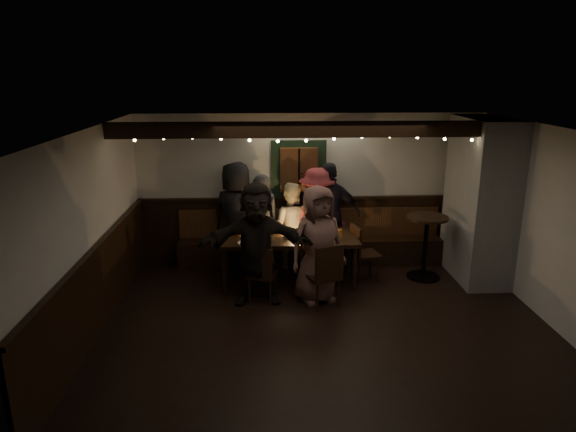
{
  "coord_description": "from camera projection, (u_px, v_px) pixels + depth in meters",
  "views": [
    {
      "loc": [
        -0.81,
        -6.28,
        3.3
      ],
      "look_at": [
        -0.43,
        1.6,
        1.05
      ],
      "focal_mm": 32.0,
      "sensor_mm": 36.0,
      "label": 1
    }
  ],
  "objects": [
    {
      "name": "dining_table",
      "position": [
        288.0,
        240.0,
        8.11
      ],
      "size": [
        2.16,
        0.93,
        0.94
      ],
      "color": "black",
      "rests_on": "ground"
    },
    {
      "name": "person_b",
      "position": [
        262.0,
        221.0,
        8.73
      ],
      "size": [
        0.62,
        0.43,
        1.65
      ],
      "primitive_type": "imported",
      "rotation": [
        0.0,
        0.0,
        3.09
      ],
      "color": "#393A3C",
      "rests_on": "ground"
    },
    {
      "name": "person_e",
      "position": [
        330.0,
        215.0,
        8.81
      ],
      "size": [
        1.08,
        0.48,
        1.81
      ],
      "primitive_type": "imported",
      "rotation": [
        0.0,
        0.0,
        3.18
      ],
      "color": "black",
      "rests_on": "ground"
    },
    {
      "name": "chair_near_left",
      "position": [
        261.0,
        271.0,
        7.45
      ],
      "size": [
        0.47,
        0.47,
        0.86
      ],
      "color": "black",
      "rests_on": "ground"
    },
    {
      "name": "room",
      "position": [
        383.0,
        216.0,
        8.1
      ],
      "size": [
        6.02,
        5.01,
        2.62
      ],
      "color": "black",
      "rests_on": "ground"
    },
    {
      "name": "chair_near_right",
      "position": [
        326.0,
        272.0,
        7.27
      ],
      "size": [
        0.57,
        0.57,
        0.96
      ],
      "color": "black",
      "rests_on": "ground"
    },
    {
      "name": "person_g",
      "position": [
        317.0,
        244.0,
        7.41
      ],
      "size": [
        0.99,
        0.82,
        1.74
      ],
      "primitive_type": "imported",
      "rotation": [
        0.0,
        0.0,
        0.35
      ],
      "color": "brown",
      "rests_on": "ground"
    },
    {
      "name": "high_top",
      "position": [
        426.0,
        239.0,
        8.3
      ],
      "size": [
        0.66,
        0.66,
        1.05
      ],
      "color": "black",
      "rests_on": "ground"
    },
    {
      "name": "person_f",
      "position": [
        257.0,
        244.0,
        7.36
      ],
      "size": [
        1.68,
        0.57,
        1.8
      ],
      "primitive_type": "imported",
      "rotation": [
        0.0,
        0.0,
        0.02
      ],
      "color": "black",
      "rests_on": "ground"
    },
    {
      "name": "person_a",
      "position": [
        237.0,
        216.0,
        8.7
      ],
      "size": [
        1.06,
        0.91,
        1.84
      ],
      "primitive_type": "imported",
      "rotation": [
        0.0,
        0.0,
        2.71
      ],
      "color": "black",
      "rests_on": "ground"
    },
    {
      "name": "person_c",
      "position": [
        290.0,
        225.0,
        8.77
      ],
      "size": [
        0.83,
        0.71,
        1.49
      ],
      "primitive_type": "imported",
      "rotation": [
        0.0,
        0.0,
        2.92
      ],
      "color": "beige",
      "rests_on": "ground"
    },
    {
      "name": "chair_end",
      "position": [
        361.0,
        249.0,
        8.28
      ],
      "size": [
        0.49,
        0.49,
        0.91
      ],
      "color": "black",
      "rests_on": "ground"
    },
    {
      "name": "person_d",
      "position": [
        317.0,
        218.0,
        8.78
      ],
      "size": [
        1.22,
        0.85,
        1.73
      ],
      "primitive_type": "imported",
      "rotation": [
        0.0,
        0.0,
        3.34
      ],
      "color": "maroon",
      "rests_on": "ground"
    }
  ]
}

